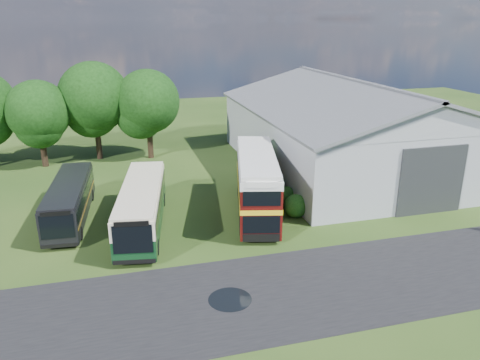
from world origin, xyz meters
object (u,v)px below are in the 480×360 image
object	(u,v)px
storage_shed	(351,123)
bus_maroon_double	(257,184)
bus_green_single	(142,206)
bus_dark_single	(70,200)

from	to	relation	value
storage_shed	bus_maroon_double	xyz separation A→B (m)	(-11.95, -8.78, -1.93)
bus_green_single	bus_dark_single	xyz separation A→B (m)	(-4.74, 2.79, -0.16)
bus_maroon_double	bus_dark_single	size ratio (longest dim) A/B	1.07
bus_green_single	bus_dark_single	size ratio (longest dim) A/B	1.12
bus_green_single	bus_maroon_double	size ratio (longest dim) A/B	1.05
bus_dark_single	bus_green_single	bearing A→B (deg)	-26.13
storage_shed	bus_maroon_double	world-z (taller)	storage_shed
storage_shed	bus_maroon_double	bearing A→B (deg)	-143.68
bus_maroon_double	bus_green_single	bearing A→B (deg)	-163.13
storage_shed	bus_maroon_double	size ratio (longest dim) A/B	2.31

